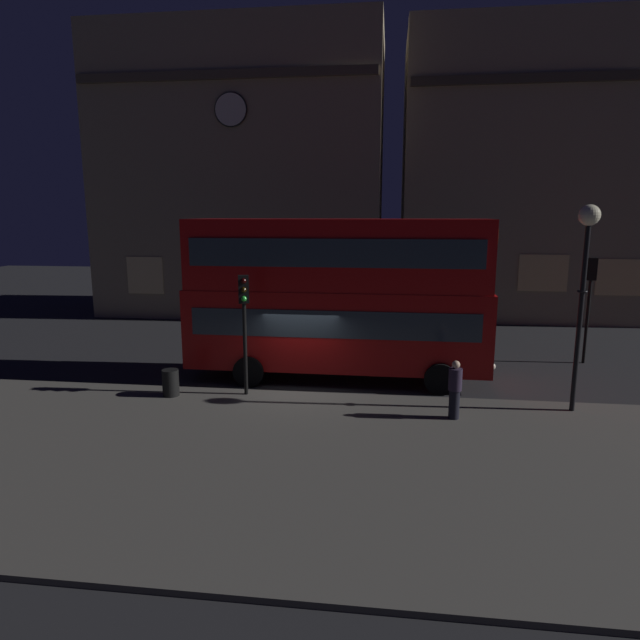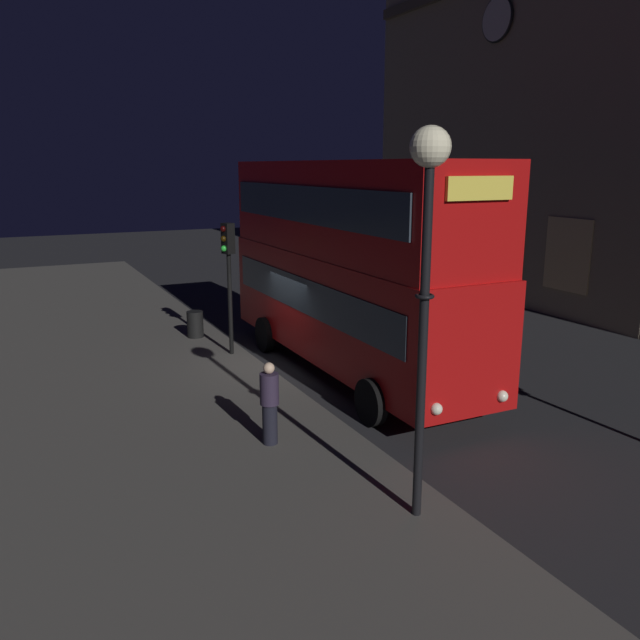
# 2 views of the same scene
# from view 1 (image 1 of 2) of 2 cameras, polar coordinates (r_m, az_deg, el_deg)

# --- Properties ---
(ground_plane) EXTENTS (80.00, 80.00, 0.00)m
(ground_plane) POSITION_cam_1_polar(r_m,az_deg,el_deg) (18.35, -2.01, -7.14)
(ground_plane) COLOR #232326
(sidewalk_slab) EXTENTS (44.00, 9.58, 0.12)m
(sidewalk_slab) POSITION_cam_1_polar(r_m,az_deg,el_deg) (13.37, -5.83, -14.03)
(sidewalk_slab) COLOR #4C4944
(sidewalk_slab) RESTS_ON ground
(building_with_clock) EXTENTS (15.83, 7.38, 15.60)m
(building_with_clock) POSITION_cam_1_polar(r_m,az_deg,el_deg) (33.22, -7.86, 14.46)
(building_with_clock) COLOR tan
(building_with_clock) RESTS_ON ground
(building_plain_facade) EXTENTS (14.25, 8.32, 15.37)m
(building_plain_facade) POSITION_cam_1_polar(r_m,az_deg,el_deg) (34.18, 21.00, 13.56)
(building_plain_facade) COLOR tan
(building_plain_facade) RESTS_ON ground
(double_decker_bus) EXTENTS (10.38, 2.89, 5.54)m
(double_decker_bus) POSITION_cam_1_polar(r_m,az_deg,el_deg) (18.76, 1.75, 2.90)
(double_decker_bus) COLOR #B20F0F
(double_decker_bus) RESTS_ON ground
(traffic_light_near_kerb) EXTENTS (0.38, 0.39, 3.76)m
(traffic_light_near_kerb) POSITION_cam_1_polar(r_m,az_deg,el_deg) (16.92, -7.89, 1.09)
(traffic_light_near_kerb) COLOR black
(traffic_light_near_kerb) RESTS_ON sidewalk_slab
(traffic_light_far_side) EXTENTS (0.33, 0.37, 4.09)m
(traffic_light_far_side) POSITION_cam_1_polar(r_m,az_deg,el_deg) (23.26, 26.22, 2.99)
(traffic_light_far_side) COLOR black
(traffic_light_far_side) RESTS_ON ground
(street_lamp) EXTENTS (0.58, 0.58, 5.83)m
(street_lamp) POSITION_cam_1_polar(r_m,az_deg,el_deg) (16.76, 25.89, 6.21)
(street_lamp) COLOR black
(street_lamp) RESTS_ON sidewalk_slab
(pedestrian) EXTENTS (0.37, 0.37, 1.65)m
(pedestrian) POSITION_cam_1_polar(r_m,az_deg,el_deg) (15.64, 13.83, -6.99)
(pedestrian) COLOR black
(pedestrian) RESTS_ON sidewalk_slab
(litter_bin) EXTENTS (0.51, 0.51, 0.83)m
(litter_bin) POSITION_cam_1_polar(r_m,az_deg,el_deg) (17.81, -15.25, -6.30)
(litter_bin) COLOR black
(litter_bin) RESTS_ON sidewalk_slab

